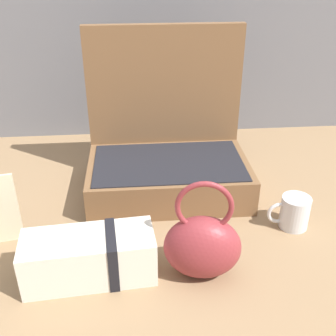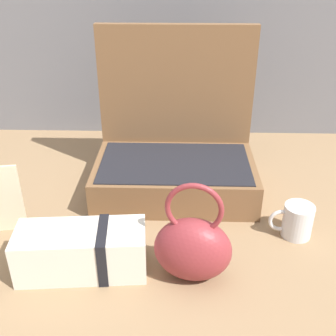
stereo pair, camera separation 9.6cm
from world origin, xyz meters
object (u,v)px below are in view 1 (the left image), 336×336
Objects in this scene: teal_pouch_handbag at (202,245)px; coffee_mug at (294,212)px; open_suitcase at (167,156)px; cream_toiletry_bag at (91,257)px.

coffee_mug is (0.25, 0.15, -0.04)m from teal_pouch_handbag.
open_suitcase reaches higher than cream_toiletry_bag.
open_suitcase is at bearing 61.95° from cream_toiletry_bag.
teal_pouch_handbag is 0.29m from coffee_mug.
coffee_mug is at bearing 30.45° from teal_pouch_handbag.
teal_pouch_handbag is 0.82× the size of cream_toiletry_bag.
cream_toiletry_bag is (-0.23, 0.01, -0.03)m from teal_pouch_handbag.
teal_pouch_handbag is at bearing -3.25° from cream_toiletry_bag.
teal_pouch_handbag reaches higher than coffee_mug.
cream_toiletry_bag is 2.66× the size of coffee_mug.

